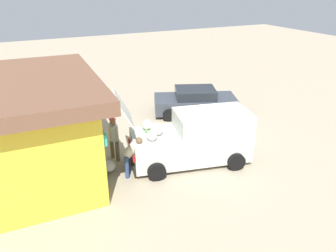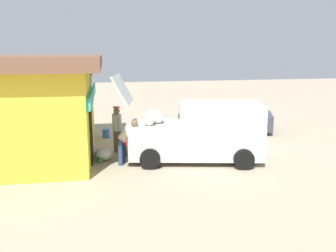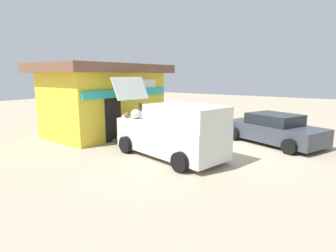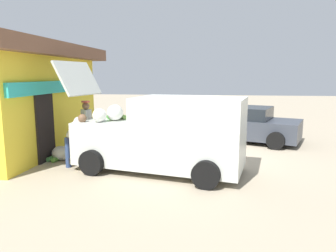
{
  "view_description": "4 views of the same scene",
  "coord_description": "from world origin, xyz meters",
  "px_view_note": "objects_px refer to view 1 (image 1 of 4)",
  "views": [
    {
      "loc": [
        -10.98,
        6.71,
        6.36
      ],
      "look_at": [
        0.06,
        1.39,
        0.76
      ],
      "focal_mm": 34.23,
      "sensor_mm": 36.0,
      "label": 1
    },
    {
      "loc": [
        -13.16,
        4.65,
        3.68
      ],
      "look_at": [
        0.12,
        1.88,
        0.84
      ],
      "focal_mm": 38.62,
      "sensor_mm": 36.0,
      "label": 2
    },
    {
      "loc": [
        -9.95,
        -4.28,
        2.98
      ],
      "look_at": [
        -0.81,
        2.05,
        0.93
      ],
      "focal_mm": 29.53,
      "sensor_mm": 36.0,
      "label": 3
    },
    {
      "loc": [
        -9.7,
        0.15,
        2.53
      ],
      "look_at": [
        0.5,
        1.35,
        0.83
      ],
      "focal_mm": 33.23,
      "sensor_mm": 36.0,
      "label": 4
    }
  ],
  "objects_px": {
    "customer_bending": "(132,153)",
    "paint_bucket": "(91,131)",
    "storefront_bar": "(38,126)",
    "unloaded_banana_pile": "(106,167)",
    "parked_sedan": "(195,101)",
    "delivery_van": "(195,138)",
    "vendor_standing": "(114,136)"
  },
  "relations": [
    {
      "from": "delivery_van",
      "to": "unloaded_banana_pile",
      "type": "xyz_separation_m",
      "value": [
        0.73,
        3.24,
        -0.79
      ]
    },
    {
      "from": "customer_bending",
      "to": "paint_bucket",
      "type": "relative_size",
      "value": 4.12
    },
    {
      "from": "parked_sedan",
      "to": "unloaded_banana_pile",
      "type": "relative_size",
      "value": 5.16
    },
    {
      "from": "unloaded_banana_pile",
      "to": "paint_bucket",
      "type": "bearing_deg",
      "value": -3.94
    },
    {
      "from": "storefront_bar",
      "to": "unloaded_banana_pile",
      "type": "relative_size",
      "value": 7.44
    },
    {
      "from": "delivery_van",
      "to": "customer_bending",
      "type": "height_order",
      "value": "delivery_van"
    },
    {
      "from": "vendor_standing",
      "to": "customer_bending",
      "type": "bearing_deg",
      "value": -170.58
    },
    {
      "from": "delivery_van",
      "to": "paint_bucket",
      "type": "bearing_deg",
      "value": 37.04
    },
    {
      "from": "parked_sedan",
      "to": "unloaded_banana_pile",
      "type": "distance_m",
      "value": 6.76
    },
    {
      "from": "delivery_van",
      "to": "parked_sedan",
      "type": "xyz_separation_m",
      "value": [
        4.27,
        -2.5,
        -0.35
      ]
    },
    {
      "from": "customer_bending",
      "to": "delivery_van",
      "type": "bearing_deg",
      "value": -92.13
    },
    {
      "from": "customer_bending",
      "to": "paint_bucket",
      "type": "bearing_deg",
      "value": 8.01
    },
    {
      "from": "delivery_van",
      "to": "paint_bucket",
      "type": "xyz_separation_m",
      "value": [
        4.0,
        3.02,
        -0.8
      ]
    },
    {
      "from": "unloaded_banana_pile",
      "to": "delivery_van",
      "type": "bearing_deg",
      "value": -102.69
    },
    {
      "from": "parked_sedan",
      "to": "customer_bending",
      "type": "distance_m",
      "value": 6.5
    },
    {
      "from": "delivery_van",
      "to": "parked_sedan",
      "type": "distance_m",
      "value": 4.96
    },
    {
      "from": "vendor_standing",
      "to": "unloaded_banana_pile",
      "type": "bearing_deg",
      "value": 142.43
    },
    {
      "from": "vendor_standing",
      "to": "unloaded_banana_pile",
      "type": "height_order",
      "value": "vendor_standing"
    },
    {
      "from": "storefront_bar",
      "to": "unloaded_banana_pile",
      "type": "height_order",
      "value": "storefront_bar"
    },
    {
      "from": "customer_bending",
      "to": "vendor_standing",
      "type": "bearing_deg",
      "value": 9.42
    },
    {
      "from": "storefront_bar",
      "to": "vendor_standing",
      "type": "distance_m",
      "value": 2.67
    },
    {
      "from": "delivery_van",
      "to": "unloaded_banana_pile",
      "type": "distance_m",
      "value": 3.41
    },
    {
      "from": "storefront_bar",
      "to": "paint_bucket",
      "type": "height_order",
      "value": "storefront_bar"
    },
    {
      "from": "delivery_van",
      "to": "customer_bending",
      "type": "bearing_deg",
      "value": 87.87
    },
    {
      "from": "customer_bending",
      "to": "paint_bucket",
      "type": "height_order",
      "value": "customer_bending"
    },
    {
      "from": "vendor_standing",
      "to": "paint_bucket",
      "type": "xyz_separation_m",
      "value": [
        2.55,
        0.32,
        -0.81
      ]
    },
    {
      "from": "storefront_bar",
      "to": "paint_bucket",
      "type": "bearing_deg",
      "value": -42.92
    },
    {
      "from": "storefront_bar",
      "to": "parked_sedan",
      "type": "bearing_deg",
      "value": -71.1
    },
    {
      "from": "unloaded_banana_pile",
      "to": "parked_sedan",
      "type": "bearing_deg",
      "value": -58.35
    },
    {
      "from": "customer_bending",
      "to": "unloaded_banana_pile",
      "type": "distance_m",
      "value": 1.23
    },
    {
      "from": "parked_sedan",
      "to": "customer_bending",
      "type": "bearing_deg",
      "value": 130.06
    },
    {
      "from": "parked_sedan",
      "to": "paint_bucket",
      "type": "distance_m",
      "value": 5.55
    }
  ]
}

